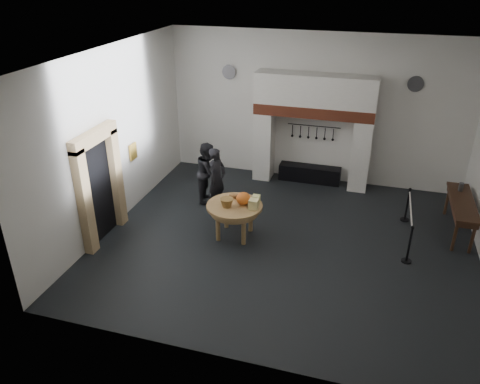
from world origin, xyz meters
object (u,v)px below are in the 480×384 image
(work_table, at_px, (235,206))
(visitor_near, at_px, (217,179))
(barrier_post_far, at_px, (407,205))
(iron_range, at_px, (310,174))
(visitor_far, at_px, (208,172))
(barrier_post_near, at_px, (409,245))
(side_table, at_px, (463,202))

(work_table, relative_size, visitor_near, 0.78)
(barrier_post_far, bearing_deg, iron_range, 148.37)
(visitor_far, relative_size, barrier_post_near, 1.94)
(visitor_far, height_order, side_table, visitor_far)
(work_table, bearing_deg, visitor_far, 127.71)
(work_table, distance_m, side_table, 5.69)
(side_table, height_order, barrier_post_far, same)
(iron_range, bearing_deg, visitor_far, -141.19)
(work_table, bearing_deg, barrier_post_near, 0.31)
(work_table, distance_m, visitor_far, 2.13)
(iron_range, relative_size, visitor_far, 1.09)
(side_table, bearing_deg, barrier_post_far, 168.04)
(side_table, height_order, barrier_post_near, same)
(barrier_post_near, xyz_separation_m, barrier_post_far, (0.00, 2.00, 0.00))
(barrier_post_far, bearing_deg, visitor_far, -176.42)
(visitor_far, distance_m, barrier_post_far, 5.49)
(visitor_near, relative_size, side_table, 0.81)
(visitor_near, relative_size, barrier_post_far, 1.97)
(barrier_post_near, height_order, barrier_post_far, same)
(visitor_near, height_order, barrier_post_near, visitor_near)
(side_table, bearing_deg, visitor_far, -179.34)
(iron_range, height_order, barrier_post_far, barrier_post_far)
(barrier_post_near, bearing_deg, visitor_far, 163.10)
(side_table, relative_size, barrier_post_far, 2.44)
(iron_range, xyz_separation_m, side_table, (4.10, -2.02, 0.62))
(work_table, height_order, visitor_near, visitor_near)
(visitor_far, bearing_deg, iron_range, -59.67)
(visitor_far, bearing_deg, barrier_post_near, -115.39)
(work_table, distance_m, barrier_post_far, 4.64)
(work_table, bearing_deg, side_table, 18.01)
(side_table, relative_size, barrier_post_near, 2.44)
(visitor_near, distance_m, barrier_post_near, 5.23)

